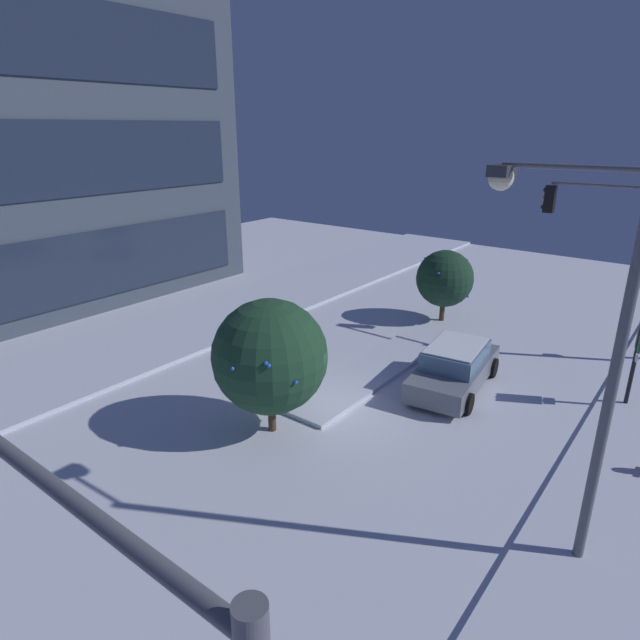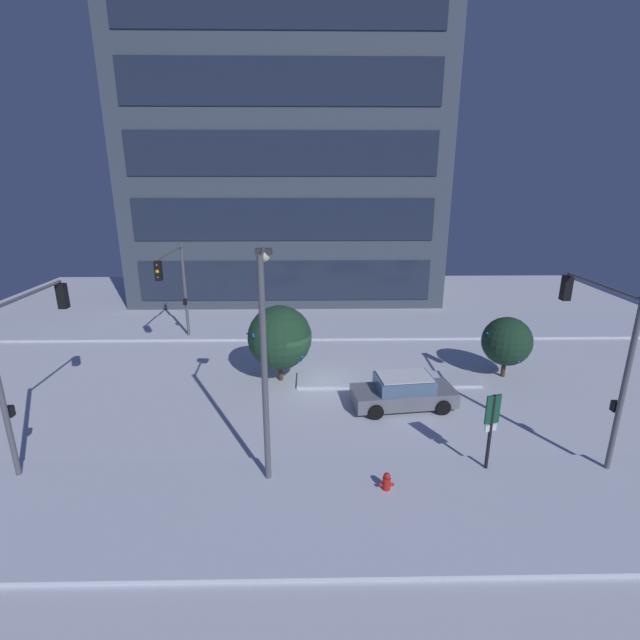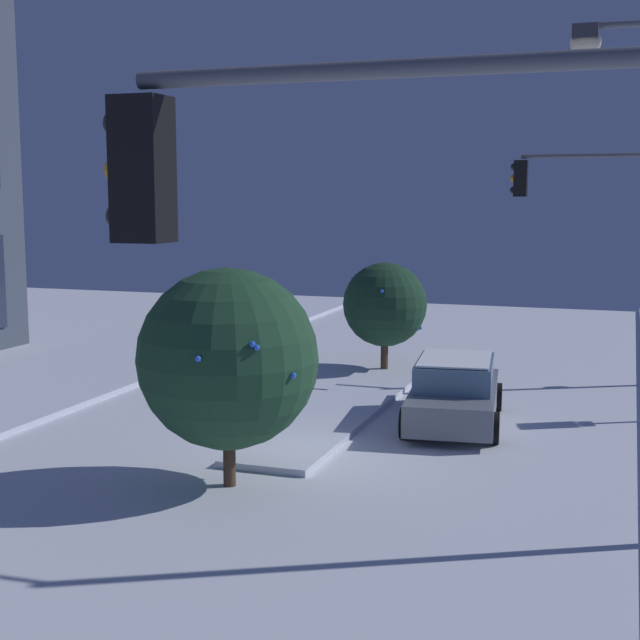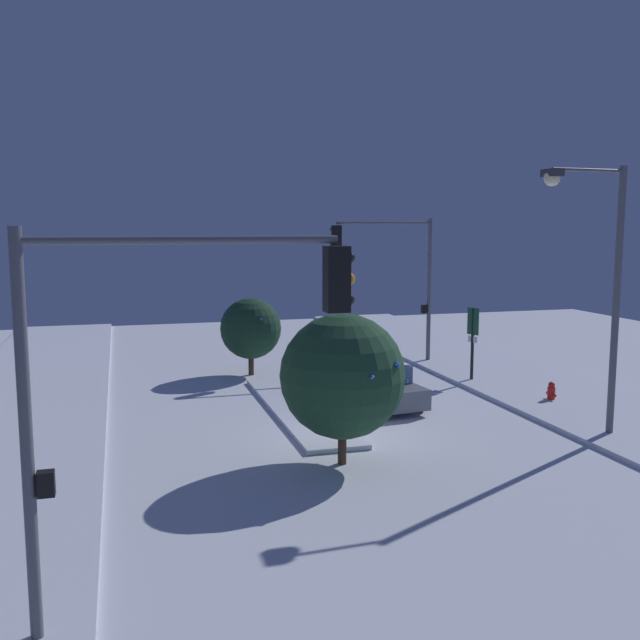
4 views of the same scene
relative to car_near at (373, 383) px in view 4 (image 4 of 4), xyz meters
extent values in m
plane|color=silver|center=(-3.90, 2.34, -0.71)|extent=(52.00, 52.00, 0.00)
cube|color=silver|center=(-3.90, -6.63, -0.64)|extent=(52.00, 5.20, 0.14)
cube|color=silver|center=(-0.28, 2.70, -0.64)|extent=(9.00, 1.80, 0.14)
cube|color=slate|center=(0.00, 0.00, -0.18)|extent=(4.67, 2.34, 0.66)
cube|color=slate|center=(0.00, 0.00, 0.43)|extent=(2.60, 1.91, 0.60)
cube|color=white|center=(0.00, 0.00, 0.76)|extent=(2.41, 1.78, 0.04)
sphere|color=#F9E5B2|center=(2.17, 0.88, -0.21)|extent=(0.16, 0.16, 0.16)
sphere|color=#F9E5B2|center=(2.32, -0.35, -0.21)|extent=(0.16, 0.16, 0.16)
cylinder|color=black|center=(1.36, 1.08, -0.38)|extent=(0.68, 0.30, 0.66)
cylinder|color=black|center=(1.57, -0.73, -0.38)|extent=(0.68, 0.30, 0.66)
cylinder|color=black|center=(-1.58, 0.73, -0.38)|extent=(0.68, 0.30, 0.66)
cylinder|color=black|center=(-1.36, -1.08, -0.38)|extent=(0.68, 0.30, 0.66)
cylinder|color=#565960|center=(6.16, -4.83, 2.45)|extent=(0.18, 0.18, 6.33)
cylinder|color=#565960|center=(6.16, -2.71, 5.42)|extent=(0.12, 4.24, 0.12)
cube|color=black|center=(6.16, -0.59, 4.82)|extent=(0.32, 0.36, 1.00)
sphere|color=black|center=(6.16, -0.40, 5.14)|extent=(0.20, 0.20, 0.20)
sphere|color=orange|center=(6.16, -0.40, 4.82)|extent=(0.20, 0.20, 0.20)
sphere|color=black|center=(6.16, -0.40, 4.50)|extent=(0.20, 0.20, 0.20)
cube|color=black|center=(6.16, -4.61, 1.69)|extent=(0.20, 0.24, 0.36)
cylinder|color=#565960|center=(-11.90, 9.51, 2.28)|extent=(0.18, 0.18, 5.98)
cylinder|color=#565960|center=(-11.90, 7.27, 5.07)|extent=(0.12, 4.48, 0.12)
cube|color=black|center=(-11.90, 5.03, 4.47)|extent=(0.32, 0.36, 1.00)
sphere|color=black|center=(-11.90, 4.84, 4.79)|extent=(0.20, 0.20, 0.20)
sphere|color=orange|center=(-11.90, 4.84, 4.47)|extent=(0.20, 0.20, 0.20)
sphere|color=black|center=(-11.90, 4.84, 4.15)|extent=(0.20, 0.20, 0.20)
cube|color=black|center=(-11.90, 9.29, 1.69)|extent=(0.20, 0.24, 0.36)
cylinder|color=#565960|center=(-5.51, -5.14, 3.10)|extent=(0.20, 0.20, 7.62)
cylinder|color=#565960|center=(-5.58, -3.99, 6.76)|extent=(0.23, 2.32, 0.10)
cube|color=#333338|center=(-5.64, -2.83, 6.66)|extent=(0.56, 0.36, 0.20)
sphere|color=#F9E5B2|center=(-5.64, -2.83, 6.53)|extent=(0.44, 0.44, 0.44)
cylinder|color=red|center=(-1.66, -5.83, -0.43)|extent=(0.26, 0.26, 0.57)
sphere|color=red|center=(-1.66, -5.83, -0.07)|extent=(0.22, 0.22, 0.22)
cylinder|color=red|center=(-1.84, -5.83, -0.40)|extent=(0.12, 0.10, 0.10)
cylinder|color=red|center=(-1.48, -5.83, -0.40)|extent=(0.12, 0.10, 0.10)
cylinder|color=black|center=(1.97, -4.75, 0.75)|extent=(0.12, 0.12, 2.91)
cube|color=#144C2D|center=(1.97, -4.75, 1.69)|extent=(0.54, 0.22, 1.03)
cube|color=white|center=(1.97, -4.75, 0.99)|extent=(0.44, 0.18, 0.24)
cylinder|color=#473323|center=(5.74, 3.15, -0.28)|extent=(0.22, 0.22, 0.86)
sphere|color=#193823|center=(5.74, 3.15, 1.20)|extent=(2.46, 2.46, 2.46)
sphere|color=blue|center=(6.26, 4.23, 1.52)|extent=(0.10, 0.10, 0.10)
sphere|color=blue|center=(6.51, 2.55, 1.96)|extent=(0.10, 0.10, 0.10)
sphere|color=blue|center=(6.18, 2.27, 0.45)|extent=(0.10, 0.10, 0.10)
sphere|color=blue|center=(5.98, 2.14, 0.52)|extent=(0.10, 0.10, 0.10)
sphere|color=blue|center=(4.62, 2.95, 1.70)|extent=(0.10, 0.10, 0.10)
sphere|color=blue|center=(5.73, 4.14, 1.95)|extent=(0.10, 0.10, 0.10)
cylinder|color=#473323|center=(-5.61, 2.91, -0.24)|extent=(0.22, 0.22, 0.93)
sphere|color=#1E4228|center=(-5.61, 2.91, 1.56)|extent=(3.15, 3.15, 3.15)
sphere|color=blue|center=(-6.75, 1.88, 1.99)|extent=(0.10, 0.10, 0.10)
sphere|color=blue|center=(-6.26, 1.46, 1.48)|extent=(0.10, 0.10, 0.10)
sphere|color=blue|center=(-4.50, 1.99, 0.90)|extent=(0.10, 0.10, 0.10)
sphere|color=blue|center=(-6.78, 1.95, 2.05)|extent=(0.10, 0.10, 0.10)
sphere|color=blue|center=(-4.05, 3.19, 1.73)|extent=(0.10, 0.10, 0.10)
sphere|color=blue|center=(-4.67, 2.06, 0.60)|extent=(0.10, 0.10, 0.10)
sphere|color=blue|center=(-7.16, 2.70, 1.83)|extent=(0.10, 0.10, 0.10)
camera|label=1|loc=(-15.26, -6.23, 7.39)|focal=30.13mm
camera|label=2|loc=(-4.02, -18.30, 9.03)|focal=25.76mm
camera|label=3|loc=(-19.53, -3.59, 4.35)|focal=50.53mm
camera|label=4|loc=(-22.09, 8.21, 5.26)|focal=39.69mm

